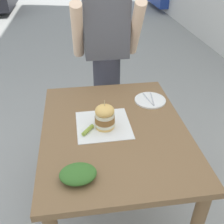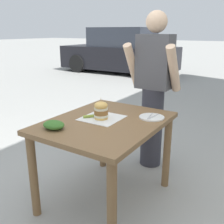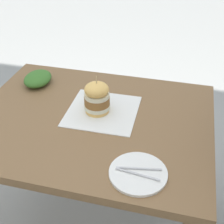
{
  "view_description": "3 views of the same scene",
  "coord_description": "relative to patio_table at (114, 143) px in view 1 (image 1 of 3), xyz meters",
  "views": [
    {
      "loc": [
        -0.19,
        -1.26,
        1.74
      ],
      "look_at": [
        0.0,
        0.1,
        0.82
      ],
      "focal_mm": 42.0,
      "sensor_mm": 36.0,
      "label": 1
    },
    {
      "loc": [
        1.17,
        -1.74,
        1.5
      ],
      "look_at": [
        0.0,
        0.1,
        0.82
      ],
      "focal_mm": 42.0,
      "sensor_mm": 36.0,
      "label": 2
    },
    {
      "loc": [
        1.11,
        0.38,
        1.63
      ],
      "look_at": [
        0.0,
        0.1,
        0.82
      ],
      "focal_mm": 50.0,
      "sensor_mm": 36.0,
      "label": 3
    }
  ],
  "objects": [
    {
      "name": "diner_across_table",
      "position": [
        0.06,
        0.84,
        0.24
      ],
      "size": [
        0.55,
        0.35,
        1.69
      ],
      "color": "#33333D",
      "rests_on": "ground"
    },
    {
      "name": "ground_plane",
      "position": [
        0.0,
        0.0,
        -0.64
      ],
      "size": [
        80.0,
        80.0,
        0.0
      ],
      "primitive_type": "plane",
      "color": "#9E9E99"
    },
    {
      "name": "side_salad",
      "position": [
        -0.23,
        -0.38,
        0.15
      ],
      "size": [
        0.18,
        0.14,
        0.06
      ],
      "primitive_type": "ellipsoid",
      "color": "#386B28",
      "rests_on": "patio_table"
    },
    {
      "name": "serving_paper",
      "position": [
        -0.06,
        0.04,
        0.12
      ],
      "size": [
        0.33,
        0.33,
        0.0
      ],
      "primitive_type": "cube",
      "rotation": [
        0.0,
        0.0,
        0.02
      ],
      "color": "white",
      "rests_on": "patio_table"
    },
    {
      "name": "pickle_spear",
      "position": [
        -0.16,
        -0.02,
        0.14
      ],
      "size": [
        0.08,
        0.09,
        0.02
      ],
      "primitive_type": "cylinder",
      "rotation": [
        0.0,
        1.57,
        0.91
      ],
      "color": "#8EA83D",
      "rests_on": "serving_paper"
    },
    {
      "name": "patio_table",
      "position": [
        0.0,
        0.0,
        0.0
      ],
      "size": [
        0.88,
        1.11,
        0.77
      ],
      "color": "brown",
      "rests_on": "ground"
    },
    {
      "name": "side_plate_with_forks",
      "position": [
        0.3,
        0.28,
        0.13
      ],
      "size": [
        0.22,
        0.22,
        0.02
      ],
      "color": "white",
      "rests_on": "patio_table"
    },
    {
      "name": "sandwich",
      "position": [
        -0.06,
        0.01,
        0.2
      ],
      "size": [
        0.12,
        0.12,
        0.19
      ],
      "color": "#E5B25B",
      "rests_on": "serving_paper"
    }
  ]
}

